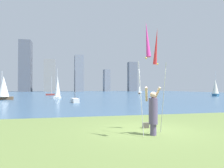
{
  "coord_description": "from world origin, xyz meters",
  "views": [
    {
      "loc": [
        -3.48,
        -8.42,
        1.76
      ],
      "look_at": [
        0.25,
        7.5,
        2.07
      ],
      "focal_mm": 34.41,
      "sensor_mm": 36.0,
      "label": 1
    }
  ],
  "objects_px": {
    "sailboat_1": "(3,88)",
    "sailboat_6": "(140,90)",
    "sailboat_3": "(75,100)",
    "sailboat_7": "(57,88)",
    "bag": "(146,125)",
    "sailboat_2": "(215,88)",
    "kite_flag_left": "(147,42)",
    "kite_flag_right": "(156,48)",
    "sailboat_4": "(52,94)",
    "person": "(153,111)"
  },
  "relations": [
    {
      "from": "sailboat_1",
      "to": "sailboat_6",
      "type": "distance_m",
      "value": 41.1
    },
    {
      "from": "sailboat_3",
      "to": "sailboat_7",
      "type": "height_order",
      "value": "sailboat_7"
    },
    {
      "from": "bag",
      "to": "sailboat_1",
      "type": "bearing_deg",
      "value": 114.91
    },
    {
      "from": "sailboat_2",
      "to": "sailboat_6",
      "type": "bearing_deg",
      "value": 113.59
    },
    {
      "from": "kite_flag_left",
      "to": "sailboat_6",
      "type": "xyz_separation_m",
      "value": [
        20.09,
        54.5,
        -2.14
      ]
    },
    {
      "from": "kite_flag_right",
      "to": "sailboat_4",
      "type": "relative_size",
      "value": 0.9
    },
    {
      "from": "kite_flag_right",
      "to": "sailboat_2",
      "type": "relative_size",
      "value": 0.76
    },
    {
      "from": "bag",
      "to": "sailboat_1",
      "type": "distance_m",
      "value": 28.96
    },
    {
      "from": "kite_flag_right",
      "to": "sailboat_4",
      "type": "height_order",
      "value": "sailboat_4"
    },
    {
      "from": "kite_flag_right",
      "to": "sailboat_1",
      "type": "bearing_deg",
      "value": 114.63
    },
    {
      "from": "sailboat_3",
      "to": "kite_flag_left",
      "type": "bearing_deg",
      "value": -86.15
    },
    {
      "from": "sailboat_1",
      "to": "sailboat_3",
      "type": "relative_size",
      "value": 1.1
    },
    {
      "from": "sailboat_2",
      "to": "sailboat_4",
      "type": "xyz_separation_m",
      "value": [
        -34.82,
        14.79,
        -1.44
      ]
    },
    {
      "from": "sailboat_6",
      "to": "bag",
      "type": "bearing_deg",
      "value": -110.23
    },
    {
      "from": "person",
      "to": "sailboat_2",
      "type": "height_order",
      "value": "sailboat_2"
    },
    {
      "from": "bag",
      "to": "sailboat_4",
      "type": "height_order",
      "value": "sailboat_4"
    },
    {
      "from": "kite_flag_left",
      "to": "sailboat_2",
      "type": "distance_m",
      "value": 44.3
    },
    {
      "from": "sailboat_4",
      "to": "kite_flag_left",
      "type": "bearing_deg",
      "value": -83.61
    },
    {
      "from": "sailboat_3",
      "to": "kite_flag_right",
      "type": "bearing_deg",
      "value": -83.09
    },
    {
      "from": "person",
      "to": "kite_flag_left",
      "type": "distance_m",
      "value": 2.57
    },
    {
      "from": "kite_flag_left",
      "to": "sailboat_3",
      "type": "bearing_deg",
      "value": 93.85
    },
    {
      "from": "person",
      "to": "sailboat_7",
      "type": "distance_m",
      "value": 30.01
    },
    {
      "from": "person",
      "to": "sailboat_1",
      "type": "relative_size",
      "value": 0.42
    },
    {
      "from": "person",
      "to": "sailboat_2",
      "type": "distance_m",
      "value": 43.59
    },
    {
      "from": "bag",
      "to": "sailboat_4",
      "type": "bearing_deg",
      "value": 97.55
    },
    {
      "from": "person",
      "to": "bag",
      "type": "distance_m",
      "value": 1.63
    },
    {
      "from": "bag",
      "to": "sailboat_2",
      "type": "xyz_separation_m",
      "value": [
        28.73,
        31.11,
        1.57
      ]
    },
    {
      "from": "kite_flag_left",
      "to": "sailboat_4",
      "type": "distance_m",
      "value": 48.24
    },
    {
      "from": "sailboat_3",
      "to": "sailboat_1",
      "type": "bearing_deg",
      "value": 139.56
    },
    {
      "from": "sailboat_4",
      "to": "bag",
      "type": "bearing_deg",
      "value": -82.45
    },
    {
      "from": "kite_flag_left",
      "to": "sailboat_6",
      "type": "height_order",
      "value": "kite_flag_left"
    },
    {
      "from": "sailboat_2",
      "to": "sailboat_3",
      "type": "bearing_deg",
      "value": -156.26
    },
    {
      "from": "sailboat_4",
      "to": "sailboat_7",
      "type": "bearing_deg",
      "value": -84.31
    },
    {
      "from": "sailboat_1",
      "to": "sailboat_4",
      "type": "xyz_separation_m",
      "value": [
        6.09,
        19.68,
        -1.56
      ]
    },
    {
      "from": "kite_flag_left",
      "to": "kite_flag_right",
      "type": "height_order",
      "value": "kite_flag_right"
    },
    {
      "from": "person",
      "to": "sailboat_3",
      "type": "xyz_separation_m",
      "value": [
        -1.77,
        18.99,
        -0.6
      ]
    },
    {
      "from": "kite_flag_right",
      "to": "sailboat_2",
      "type": "distance_m",
      "value": 42.81
    },
    {
      "from": "bag",
      "to": "sailboat_4",
      "type": "distance_m",
      "value": 46.31
    },
    {
      "from": "person",
      "to": "kite_flag_right",
      "type": "distance_m",
      "value": 2.63
    },
    {
      "from": "sailboat_3",
      "to": "sailboat_2",
      "type": "bearing_deg",
      "value": 23.74
    },
    {
      "from": "sailboat_2",
      "to": "sailboat_7",
      "type": "bearing_deg",
      "value": -175.15
    },
    {
      "from": "bag",
      "to": "sailboat_6",
      "type": "relative_size",
      "value": 0.08
    },
    {
      "from": "person",
      "to": "sailboat_4",
      "type": "height_order",
      "value": "sailboat_4"
    },
    {
      "from": "kite_flag_left",
      "to": "sailboat_6",
      "type": "relative_size",
      "value": 1.23
    },
    {
      "from": "sailboat_6",
      "to": "kite_flag_right",
      "type": "bearing_deg",
      "value": -109.79
    },
    {
      "from": "person",
      "to": "kite_flag_right",
      "type": "xyz_separation_m",
      "value": [
        0.45,
        0.67,
        2.5
      ]
    },
    {
      "from": "sailboat_6",
      "to": "sailboat_2",
      "type": "bearing_deg",
      "value": -66.41
    },
    {
      "from": "kite_flag_right",
      "to": "sailboat_6",
      "type": "distance_m",
      "value": 56.69
    },
    {
      "from": "sailboat_1",
      "to": "sailboat_2",
      "type": "distance_m",
      "value": 41.2
    },
    {
      "from": "kite_flag_right",
      "to": "sailboat_2",
      "type": "bearing_deg",
      "value": 48.13
    }
  ]
}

